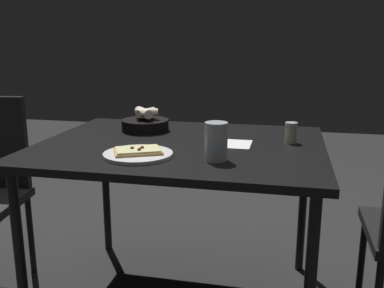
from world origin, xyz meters
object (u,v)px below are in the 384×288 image
(pizza_plate, at_px, (138,153))
(beer_glass, at_px, (216,144))
(bread_basket, at_px, (145,123))
(pepper_shaker, at_px, (291,134))
(dining_table, at_px, (181,157))

(pizza_plate, distance_m, beer_glass, 0.30)
(bread_basket, bearing_deg, pepper_shaker, -98.99)
(dining_table, xyz_separation_m, pizza_plate, (-0.24, 0.11, 0.07))
(pizza_plate, height_order, beer_glass, beer_glass)
(bread_basket, distance_m, beer_glass, 0.61)
(dining_table, distance_m, bread_basket, 0.32)
(dining_table, height_order, beer_glass, beer_glass)
(dining_table, relative_size, bread_basket, 5.32)
(pepper_shaker, bearing_deg, pizza_plate, 121.45)
(dining_table, relative_size, beer_glass, 8.45)
(dining_table, bearing_deg, bread_basket, 47.28)
(beer_glass, bearing_deg, pizza_plate, 91.24)
(dining_table, distance_m, beer_glass, 0.33)
(dining_table, height_order, pizza_plate, pizza_plate)
(pizza_plate, relative_size, beer_glass, 1.86)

